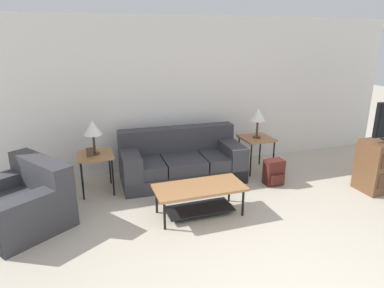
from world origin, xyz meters
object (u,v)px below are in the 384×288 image
couch (181,162)px  backpack (274,172)px  table_lamp_right (258,115)px  coffee_table (199,194)px  side_table_right (256,141)px  table_lamp_left (93,129)px  armchair (22,204)px  side_table_left (95,158)px

couch → backpack: size_ratio=4.84×
couch → table_lamp_right: (1.35, -0.04, 0.70)m
coffee_table → backpack: 1.55m
couch → side_table_right: bearing=-1.9°
side_table_right → backpack: 0.71m
backpack → table_lamp_left: bearing=166.8°
armchair → table_lamp_left: 1.37m
couch → backpack: bearing=-26.7°
couch → coffee_table: bearing=-95.6°
backpack → couch: bearing=153.3°
armchair → side_table_right: bearing=10.8°
couch → armchair: size_ratio=1.38×
couch → armchair: bearing=-162.2°
side_table_left → coffee_table: bearing=-43.3°
table_lamp_right → armchair: bearing=-169.2°
table_lamp_left → backpack: table_lamp_left is taller
coffee_table → table_lamp_right: size_ratio=2.29×
couch → table_lamp_left: bearing=-178.1°
side_table_left → table_lamp_right: table_lamp_right is taller
couch → side_table_left: couch is taller
armchair → backpack: 3.63m
couch → armchair: (-2.29, -0.74, -0.01)m
armchair → table_lamp_right: 3.77m
side_table_left → side_table_right: same height
side_table_left → table_lamp_right: (2.70, 0.00, 0.45)m
backpack → armchair: bearing=-179.0°
coffee_table → table_lamp_right: bearing=38.4°
armchair → side_table_left: (0.94, 0.69, 0.25)m
table_lamp_left → couch: bearing=1.9°
side_table_right → side_table_left: bearing=180.0°
table_lamp_right → table_lamp_left: bearing=180.0°
table_lamp_right → couch: bearing=178.1°
coffee_table → table_lamp_right: (1.46, 1.16, 0.69)m
backpack → coffee_table: bearing=-159.8°
armchair → side_table_left: armchair is taller
armchair → table_lamp_left: size_ratio=2.79×
coffee_table → side_table_right: 1.88m
coffee_table → side_table_right: (1.46, 1.16, 0.24)m
armchair → table_lamp_left: bearing=36.3°
table_lamp_left → table_lamp_right: bearing=0.0°
coffee_table → side_table_right: size_ratio=1.96×
backpack → side_table_right: bearing=89.1°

